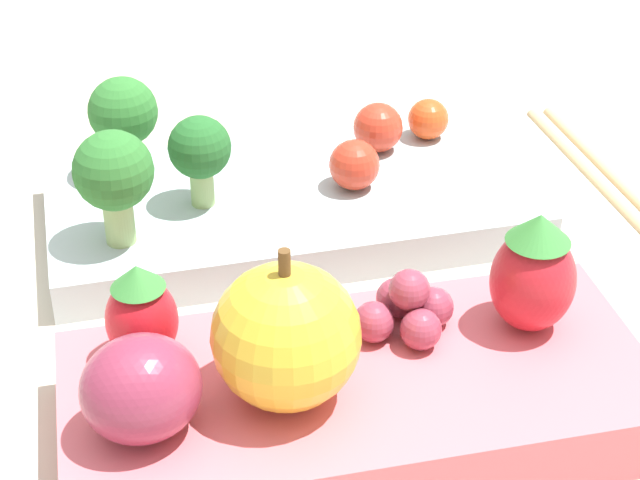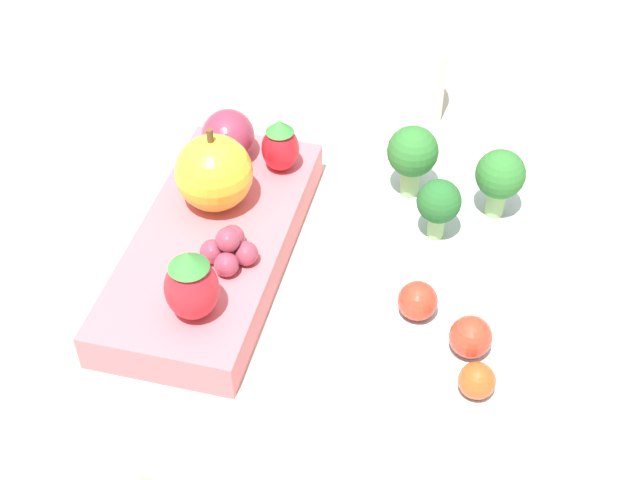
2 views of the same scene
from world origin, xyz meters
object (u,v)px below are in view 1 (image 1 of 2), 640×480
cherry_tomato_0 (378,127)px  cherry_tomato_2 (428,119)px  strawberry_1 (141,314)px  chopsticks_pair (631,201)px  broccoli_floret_1 (114,175)px  bento_box_savoury (291,205)px  bento_box_fruit (358,400)px  cherry_tomato_1 (354,165)px  grape_cluster (408,309)px  broccoli_floret_2 (200,150)px  apple (286,336)px  broccoli_floret_0 (123,115)px  plum (141,389)px  strawberry_0 (534,274)px

cherry_tomato_0 → cherry_tomato_2: cherry_tomato_0 is taller
strawberry_1 → chopsticks_pair: strawberry_1 is taller
cherry_tomato_0 → broccoli_floret_1: bearing=-165.9°
cherry_tomato_0 → chopsticks_pair: cherry_tomato_0 is taller
bento_box_savoury → cherry_tomato_0: 0.06m
bento_box_savoury → cherry_tomato_2: 0.09m
bento_box_fruit → cherry_tomato_1: size_ratio=9.38×
broccoli_floret_1 → grape_cluster: 0.14m
broccoli_floret_1 → cherry_tomato_0: 0.14m
cherry_tomato_1 → chopsticks_pair: 0.14m
bento_box_savoury → broccoli_floret_1: bearing=-169.9°
broccoli_floret_2 → apple: apple is taller
broccoli_floret_0 → strawberry_1: bearing=-101.0°
broccoli_floret_0 → chopsticks_pair: broccoli_floret_0 is taller
cherry_tomato_1 → broccoli_floret_0: bearing=151.5°
bento_box_fruit → apple: (-0.03, -0.00, 0.04)m
broccoli_floret_1 → grape_cluster: bearing=-53.0°
broccoli_floret_0 → cherry_tomato_0: 0.12m
broccoli_floret_0 → apple: 0.18m
plum → broccoli_floret_1: bearing=80.8°
broccoli_floret_2 → bento_box_savoury: bearing=-2.7°
broccoli_floret_2 → cherry_tomato_2: size_ratio=2.11×
cherry_tomato_2 → apple: 0.21m
strawberry_0 → plum: (-0.15, -0.00, -0.01)m
bento_box_fruit → strawberry_1: (-0.07, 0.04, 0.03)m
apple → cherry_tomato_0: bearing=56.2°
grape_cluster → apple: bearing=-162.6°
bento_box_savoury → strawberry_1: size_ratio=6.00×
strawberry_0 → broccoli_floret_1: bearing=135.5°
cherry_tomato_2 → cherry_tomato_1: bearing=-149.6°
cherry_tomato_2 → strawberry_1: bearing=-144.6°
plum → chopsticks_pair: size_ratio=0.19×
cherry_tomato_1 → apple: apple is taller
strawberry_0 → chopsticks_pair: strawberry_0 is taller
broccoli_floret_2 → cherry_tomato_0: bearing=10.4°
plum → cherry_tomato_0: bearing=45.5°
cherry_tomato_0 → strawberry_0: size_ratio=0.51×
chopsticks_pair → plum: bearing=-160.6°
cherry_tomato_2 → grape_cluster: 0.17m
broccoli_floret_1 → cherry_tomato_2: 0.17m
strawberry_0 → cherry_tomato_2: bearing=76.2°
broccoli_floret_0 → plum: broccoli_floret_0 is taller
apple → bento_box_savoury: bearing=69.0°
cherry_tomato_0 → strawberry_0: strawberry_0 is taller
strawberry_1 → plum: bearing=-104.2°
broccoli_floret_0 → cherry_tomato_2: size_ratio=2.41×
bento_box_fruit → cherry_tomato_0: size_ratio=9.07×
broccoli_floret_0 → broccoli_floret_1: size_ratio=0.95×
strawberry_0 → strawberry_1: (-0.14, 0.03, -0.00)m
cherry_tomato_0 → plum: size_ratio=0.61×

